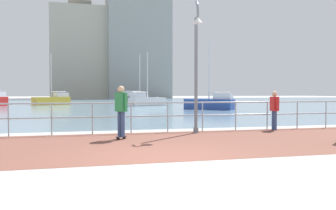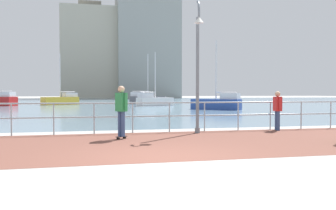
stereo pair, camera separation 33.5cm
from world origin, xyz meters
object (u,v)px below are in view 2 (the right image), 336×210
Objects in this scene: skateboarder at (121,107)px; sailboat_navy at (147,99)px; sailboat_white at (218,103)px; lamppost at (198,60)px; bystander at (277,108)px; sailboat_teal at (154,101)px; sailboat_gray at (62,100)px.

skateboarder is 36.48m from sailboat_navy.
sailboat_white is 0.91× the size of sailboat_navy.
skateboarder is 20.88m from sailboat_white.
lamppost reaches higher than skateboarder.
bystander is (3.43, 0.42, -1.77)m from lamppost.
sailboat_navy is (3.73, 34.98, -2.04)m from lamppost.
skateboarder is at bearing -102.37° from sailboat_teal.
bystander is 34.56m from sailboat_navy.
sailboat_navy is at bearing 5.92° from sailboat_gray.
lamppost is 0.72× the size of sailboat_navy.
lamppost is at bearing -112.75° from sailboat_white.
sailboat_white reaches higher than bystander.
sailboat_navy is at bearing 87.48° from sailboat_teal.
sailboat_white is 17.98m from sailboat_navy.
skateboarder reaches higher than bystander.
sailboat_gray is (-10.68, 33.42, -0.29)m from bystander.
lamppost is 0.79× the size of sailboat_white.
sailboat_white reaches higher than lamppost.
sailboat_teal is at bearing -30.30° from sailboat_gray.
skateboarder is (-2.85, -0.90, -1.65)m from lamppost.
skateboarder is 35.02m from sailboat_gray.
sailboat_gray is (-10.66, 6.23, 0.02)m from sailboat_teal.
sailboat_gray reaches higher than lamppost.
sailboat_teal is at bearing 77.63° from skateboarder.
bystander is at bearing 11.90° from skateboarder.
sailboat_teal reaches higher than bystander.
bystander is 27.19m from sailboat_teal.
sailboat_teal reaches higher than skateboarder.
sailboat_teal reaches higher than sailboat_white.
sailboat_teal is 10.97m from sailboat_white.
sailboat_gray reaches higher than sailboat_teal.
lamppost is at bearing 17.60° from skateboarder.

